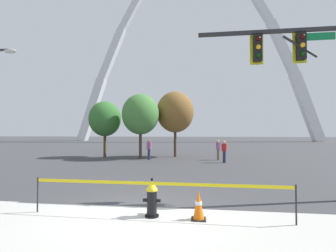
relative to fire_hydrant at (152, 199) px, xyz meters
name	(u,v)px	position (x,y,z in m)	size (l,w,h in m)	color
ground_plane	(141,208)	(-0.46, 0.67, -0.47)	(240.00, 240.00, 0.00)	#3D3D3F
fire_hydrant	(152,199)	(0.00, 0.00, 0.00)	(0.46, 0.48, 0.99)	black
caution_tape_barrier	(157,191)	(0.16, -0.11, 0.22)	(6.68, 0.11, 0.96)	#232326
traffic_cone_by_hydrant	(199,205)	(1.20, -0.07, -0.11)	(0.36, 0.36, 0.73)	black
traffic_signal_gantry	(310,75)	(4.85, 2.31, 3.60)	(5.02, 0.44, 6.00)	#232326
monument_arch	(193,54)	(-0.46, 55.80, 21.76)	(61.60, 2.21, 49.92)	silver
tree_far_left	(105,119)	(-7.16, 14.56, 2.93)	(2.84, 2.84, 4.97)	#473323
tree_left_mid	(140,114)	(-3.71, 13.70, 3.24)	(3.10, 3.10, 5.42)	#473323
tree_center_left	(175,112)	(-0.98, 15.59, 3.56)	(3.36, 3.36, 5.88)	#473323
pedestrian_walking_left	(218,150)	(2.68, 13.53, 0.35)	(0.32, 0.39, 1.59)	brown
pedestrian_standing_center	(149,149)	(-2.83, 13.02, 0.35)	(0.37, 0.25, 1.59)	#232847
pedestrian_walking_right	(224,151)	(2.97, 11.78, 0.35)	(0.39, 0.31, 1.59)	#232847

